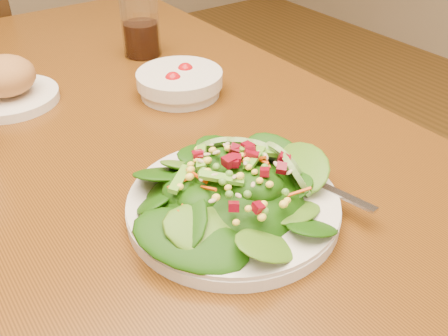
{
  "coord_description": "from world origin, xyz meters",
  "views": [
    {
      "loc": [
        -0.23,
        -0.67,
        1.16
      ],
      "look_at": [
        0.07,
        -0.25,
        0.81
      ],
      "focal_mm": 40.0,
      "sensor_mm": 36.0,
      "label": 1
    }
  ],
  "objects": [
    {
      "name": "tomato_bowl",
      "position": [
        0.19,
        0.06,
        0.77
      ],
      "size": [
        0.16,
        0.16,
        0.05
      ],
      "color": "silver",
      "rests_on": "dining_table"
    },
    {
      "name": "drinking_glass",
      "position": [
        0.22,
        0.27,
        0.81
      ],
      "size": [
        0.08,
        0.08,
        0.14
      ],
      "color": "silver",
      "rests_on": "dining_table"
    },
    {
      "name": "salad_plate",
      "position": [
        0.08,
        -0.27,
        0.78
      ],
      "size": [
        0.27,
        0.27,
        0.08
      ],
      "rotation": [
        0.0,
        0.0,
        -0.36
      ],
      "color": "silver",
      "rests_on": "dining_table"
    },
    {
      "name": "bread_plate",
      "position": [
        -0.08,
        0.21,
        0.78
      ],
      "size": [
        0.17,
        0.17,
        0.09
      ],
      "color": "silver",
      "rests_on": "dining_table"
    },
    {
      "name": "dining_table",
      "position": [
        0.0,
        0.0,
        0.65
      ],
      "size": [
        0.9,
        1.4,
        0.75
      ],
      "color": "#67370D",
      "rests_on": "ground_plane"
    }
  ]
}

